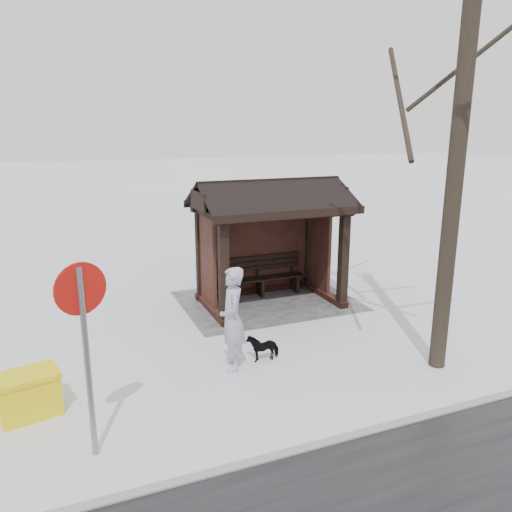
{
  "coord_description": "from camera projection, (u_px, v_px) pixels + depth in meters",
  "views": [
    {
      "loc": [
        4.77,
        10.71,
        4.24
      ],
      "look_at": [
        0.71,
        0.8,
        1.48
      ],
      "focal_mm": 35.0,
      "sensor_mm": 36.0,
      "label": 1
    }
  ],
  "objects": [
    {
      "name": "grit_bin",
      "position": [
        29.0,
        394.0,
        7.52
      ],
      "size": [
        1.0,
        0.78,
        0.69
      ],
      "rotation": [
        0.0,
        0.0,
        0.21
      ],
      "color": "yellow",
      "rests_on": "ground"
    },
    {
      "name": "road_sign",
      "position": [
        84.0,
        322.0,
        6.24
      ],
      "size": [
        0.64,
        0.28,
        2.66
      ],
      "rotation": [
        0.0,
        0.0,
        0.38
      ],
      "color": "gray",
      "rests_on": "ground"
    },
    {
      "name": "ground",
      "position": [
        270.0,
        303.0,
        12.41
      ],
      "size": [
        120.0,
        120.0,
        0.0
      ],
      "primitive_type": "plane",
      "color": "white",
      "rests_on": "ground"
    },
    {
      "name": "pedestrian",
      "position": [
        232.0,
        319.0,
        8.87
      ],
      "size": [
        0.59,
        0.77,
        1.89
      ],
      "primitive_type": "imported",
      "rotation": [
        0.0,
        0.0,
        1.35
      ],
      "color": "#ADA5C2",
      "rests_on": "ground"
    },
    {
      "name": "kerb",
      "position": [
        418.0,
        419.0,
        7.47
      ],
      "size": [
        120.0,
        0.15,
        0.06
      ],
      "primitive_type": "cube",
      "color": "gray",
      "rests_on": "ground"
    },
    {
      "name": "trampled_patch",
      "position": [
        267.0,
        301.0,
        12.58
      ],
      "size": [
        4.2,
        3.2,
        0.02
      ],
      "primitive_type": "cube",
      "color": "gray",
      "rests_on": "ground"
    },
    {
      "name": "bus_shelter",
      "position": [
        268.0,
        217.0,
        12.01
      ],
      "size": [
        3.6,
        2.4,
        3.09
      ],
      "color": "#391615",
      "rests_on": "ground"
    },
    {
      "name": "dog",
      "position": [
        263.0,
        347.0,
        9.37
      ],
      "size": [
        0.6,
        0.29,
        0.5
      ],
      "primitive_type": "imported",
      "rotation": [
        0.0,
        0.0,
        1.54
      ],
      "color": "black",
      "rests_on": "ground"
    }
  ]
}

